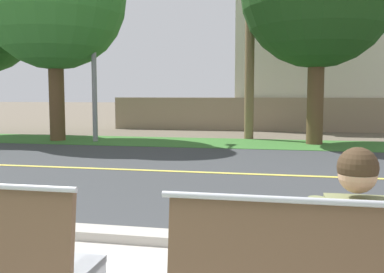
{
  "coord_description": "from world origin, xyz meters",
  "views": [
    {
      "loc": [
        0.9,
        -1.96,
        1.54
      ],
      "look_at": [
        -0.24,
        3.57,
        1.0
      ],
      "focal_mm": 41.36,
      "sensor_mm": 36.0,
      "label": 1
    }
  ],
  "objects": [
    {
      "name": "street_asphalt",
      "position": [
        0.0,
        6.5,
        0.0
      ],
      "size": [
        52.0,
        8.0,
        0.01
      ],
      "primitive_type": "cube",
      "color": "#383A3D",
      "rests_on": "ground_plane"
    },
    {
      "name": "streetlamp",
      "position": [
        -5.07,
        11.61,
        4.32
      ],
      "size": [
        0.24,
        2.1,
        7.6
      ],
      "color": "gray",
      "rests_on": "ground_plane"
    },
    {
      "name": "ground_plane",
      "position": [
        0.0,
        8.0,
        0.0
      ],
      "size": [
        140.0,
        140.0,
        0.0
      ],
      "primitive_type": "plane",
      "color": "#665B4C"
    },
    {
      "name": "house_across_street",
      "position": [
        3.8,
        20.07,
        3.89
      ],
      "size": [
        10.64,
        6.91,
        7.69
      ],
      "color": "beige",
      "rests_on": "ground_plane"
    },
    {
      "name": "far_verge_grass",
      "position": [
        0.0,
        11.82,
        0.01
      ],
      "size": [
        48.0,
        2.8,
        0.02
      ],
      "primitive_type": "cube",
      "color": "#38702D",
      "rests_on": "ground_plane"
    },
    {
      "name": "seated_person_olive",
      "position": [
        1.31,
        0.68,
        0.68
      ],
      "size": [
        0.52,
        0.68,
        1.25
      ],
      "color": "#47382D",
      "rests_on": "ground_plane"
    },
    {
      "name": "road_centre_line",
      "position": [
        0.0,
        6.5,
        0.01
      ],
      "size": [
        48.0,
        0.14,
        0.01
      ],
      "primitive_type": "cube",
      "color": "#E0CC4C",
      "rests_on": "ground_plane"
    },
    {
      "name": "curb_edge",
      "position": [
        0.0,
        2.35,
        0.06
      ],
      "size": [
        44.0,
        0.3,
        0.11
      ],
      "primitive_type": "cube",
      "color": "#ADA89E",
      "rests_on": "ground_plane"
    },
    {
      "name": "garden_wall",
      "position": [
        0.05,
        16.87,
        0.7
      ],
      "size": [
        13.0,
        0.36,
        1.4
      ],
      "primitive_type": "cube",
      "color": "gray",
      "rests_on": "ground_plane"
    }
  ]
}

